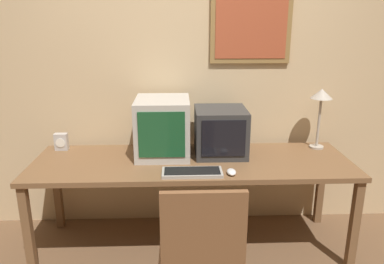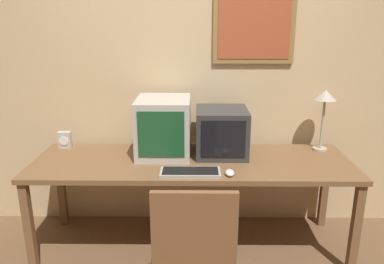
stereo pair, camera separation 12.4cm
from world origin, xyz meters
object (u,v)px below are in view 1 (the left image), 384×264
object	(u,v)px
monitor_left	(163,127)
keyboard_main	(192,172)
mouse_near_keyboard	(231,172)
desk_clock	(61,142)
monitor_right	(220,132)
desk_lamp	(321,100)

from	to	relation	value
monitor_left	keyboard_main	bearing A→B (deg)	-62.09
mouse_near_keyboard	desk_clock	bearing A→B (deg)	157.13
monitor_left	desk_clock	distance (m)	0.83
monitor_right	desk_lamp	world-z (taller)	desk_lamp
desk_clock	desk_lamp	xyz separation A→B (m)	(2.03, -0.03, 0.33)
desk_clock	desk_lamp	world-z (taller)	desk_lamp
monitor_left	desk_clock	world-z (taller)	monitor_left
desk_lamp	keyboard_main	bearing A→B (deg)	-154.12
monitor_right	desk_clock	distance (m)	1.26
keyboard_main	monitor_left	bearing A→B (deg)	117.91
monitor_right	desk_clock	size ratio (longest dim) A/B	2.99
mouse_near_keyboard	desk_lamp	world-z (taller)	desk_lamp
monitor_right	desk_lamp	xyz separation A→B (m)	(0.79, 0.10, 0.22)
desk_clock	desk_lamp	size ratio (longest dim) A/B	0.28
keyboard_main	mouse_near_keyboard	bearing A→B (deg)	-3.27
desk_lamp	desk_clock	bearing A→B (deg)	179.21
desk_clock	desk_lamp	bearing A→B (deg)	-0.79
monitor_right	monitor_left	bearing A→B (deg)	-179.34
mouse_near_keyboard	desk_lamp	bearing A→B (deg)	33.91
monitor_right	desk_clock	bearing A→B (deg)	174.08
keyboard_main	desk_clock	xyz separation A→B (m)	(-1.01, 0.52, 0.05)
desk_clock	desk_lamp	distance (m)	2.06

